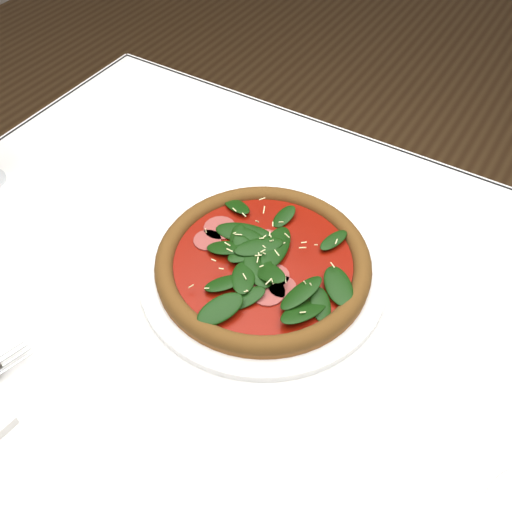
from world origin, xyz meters
The scene contains 4 objects.
ground centered at (0.00, 0.00, 0.00)m, with size 6.00×6.00×0.00m, color brown.
dining_table centered at (0.00, 0.00, 0.65)m, with size 1.21×0.81×0.75m.
plate centered at (-0.05, 0.04, 0.76)m, with size 0.34×0.34×0.01m.
pizza centered at (-0.05, 0.04, 0.78)m, with size 0.39×0.39×0.04m.
Camera 1 is at (0.21, -0.40, 1.36)m, focal length 40.00 mm.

